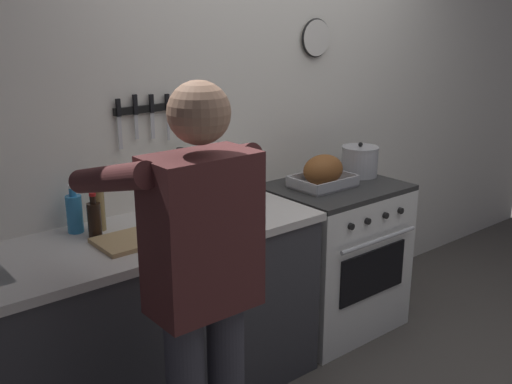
% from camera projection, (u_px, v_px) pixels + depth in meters
% --- Properties ---
extents(wall_back, '(6.00, 0.13, 2.60)m').
position_uv_depth(wall_back, '(267.00, 113.00, 3.49)').
color(wall_back, white).
rests_on(wall_back, ground).
extents(counter_block, '(2.03, 0.65, 0.90)m').
position_uv_depth(counter_block, '(116.00, 331.00, 2.73)').
color(counter_block, '#38383D').
rests_on(counter_block, ground).
extents(stove, '(0.76, 0.67, 0.90)m').
position_uv_depth(stove, '(333.00, 256.00, 3.59)').
color(stove, white).
rests_on(stove, ground).
extents(person_cook, '(0.51, 0.63, 1.66)m').
position_uv_depth(person_cook, '(200.00, 282.00, 2.09)').
color(person_cook, '#383842').
rests_on(person_cook, ground).
extents(roasting_pan, '(0.35, 0.26, 0.19)m').
position_uv_depth(roasting_pan, '(323.00, 172.00, 3.41)').
color(roasting_pan, '#B7B7BC').
rests_on(roasting_pan, stove).
extents(stock_pot, '(0.23, 0.23, 0.21)m').
position_uv_depth(stock_pot, '(360.00, 161.00, 3.65)').
color(stock_pot, '#B7B7BC').
rests_on(stock_pot, stove).
extents(cutting_board, '(0.36, 0.24, 0.02)m').
position_uv_depth(cutting_board, '(138.00, 239.00, 2.61)').
color(cutting_board, tan).
rests_on(cutting_board, counter_block).
extents(bottle_cooking_oil, '(0.06, 0.06, 0.25)m').
position_uv_depth(bottle_cooking_oil, '(214.00, 183.00, 3.12)').
color(bottle_cooking_oil, gold).
rests_on(bottle_cooking_oil, counter_block).
extents(bottle_olive_oil, '(0.07, 0.07, 0.31)m').
position_uv_depth(bottle_olive_oil, '(181.00, 182.00, 3.06)').
color(bottle_olive_oil, '#385623').
rests_on(bottle_olive_oil, counter_block).
extents(bottle_vinegar, '(0.06, 0.06, 0.25)m').
position_uv_depth(bottle_vinegar, '(99.00, 208.00, 2.71)').
color(bottle_vinegar, '#997F4C').
rests_on(bottle_vinegar, counter_block).
extents(bottle_dish_soap, '(0.07, 0.07, 0.23)m').
position_uv_depth(bottle_dish_soap, '(74.00, 213.00, 2.69)').
color(bottle_dish_soap, '#338CCC').
rests_on(bottle_dish_soap, counter_block).
extents(bottle_soy_sauce, '(0.06, 0.06, 0.21)m').
position_uv_depth(bottle_soy_sauce, '(94.00, 219.00, 2.63)').
color(bottle_soy_sauce, black).
rests_on(bottle_soy_sauce, counter_block).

